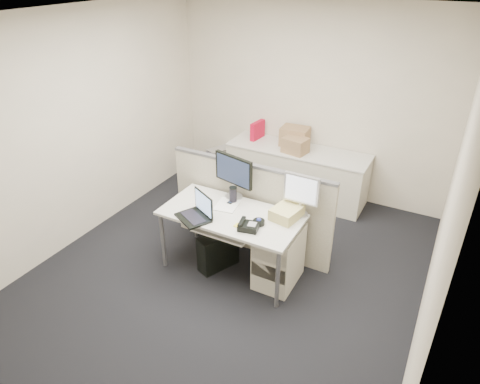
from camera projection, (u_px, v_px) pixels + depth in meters
The scene contains 29 objects.
floor at pixel (232, 268), 4.91m from camera, with size 4.00×4.50×0.01m, color black.
ceiling at pixel (229, 15), 3.60m from camera, with size 4.00×4.50×0.01m, color white.
wall_back at pixel (309, 101), 5.99m from camera, with size 4.00×0.02×2.70m, color beige.
wall_front at pixel (44, 301), 2.52m from camera, with size 4.00×0.02×2.70m, color beige.
wall_left at pixel (84, 127), 5.08m from camera, with size 0.02×4.50×2.70m, color beige.
wall_right at pixel (448, 210), 3.43m from camera, with size 0.02×4.50×2.70m, color beige.
desk at pixel (231, 219), 4.59m from camera, with size 1.50×0.75×0.73m.
keyboard_tray at pixel (223, 230), 4.47m from camera, with size 0.62×0.32×0.02m, color beige.
drawer_pedestal at pixel (279, 256), 4.56m from camera, with size 0.40×0.55×0.65m, color beige.
cubicle_partition at pixel (250, 209), 4.98m from camera, with size 2.00×0.06×1.10m, color beige.
back_counter at pixel (296, 173), 6.22m from camera, with size 2.00×0.60×0.72m, color beige.
monitor_main at pixel (234, 177), 4.74m from camera, with size 0.51×0.20×0.51m, color black.
monitor_small at pixel (301, 196), 4.42m from camera, with size 0.38×0.19×0.46m, color #B7B7BC.
laptop at pixel (193, 208), 4.40m from camera, with size 0.36×0.27×0.27m, color black.
trackball at pixel (259, 222), 4.36m from camera, with size 0.12×0.12×0.05m, color black.
desk_phone at pixel (249, 227), 4.28m from camera, with size 0.20×0.16×0.06m, color black.
paper_stack at pixel (227, 205), 4.69m from camera, with size 0.23×0.29×0.01m, color white.
sticky_pad at pixel (238, 226), 4.34m from camera, with size 0.07×0.07×0.01m, color yellow.
travel_mug at pixel (233, 195), 4.72m from camera, with size 0.08×0.08×0.18m, color black.
banana at pixel (248, 226), 4.31m from camera, with size 0.17×0.04×0.04m, color yellow.
cellphone at pixel (231, 202), 4.75m from camera, with size 0.06×0.11×0.01m, color black.
manila_folders at pixel (287, 213), 4.45m from camera, with size 0.25×0.32×0.12m, color #C8BC6F.
keyboard at pixel (229, 228), 4.47m from camera, with size 0.41×0.15×0.02m, color black.
pc_tower_desk at pixel (218, 251), 4.83m from camera, with size 0.18×0.46×0.43m, color black.
pc_tower_spare_dark at pixel (207, 170), 6.62m from camera, with size 0.19×0.48×0.45m, color black.
pc_tower_spare_silver at pixel (223, 161), 6.90m from camera, with size 0.20×0.50×0.47m, color #B7B7BC.
cardboard_box_left at pixel (295, 137), 6.11m from camera, with size 0.38×0.29×0.29m, color olive.
cardboard_box_right at pixel (295, 146), 5.90m from camera, with size 0.32×0.25×0.23m, color olive.
red_binder at pixel (258, 131), 6.34m from camera, with size 0.07×0.30×0.28m, color #B70726.
Camera 1 is at (1.92, -3.37, 3.13)m, focal length 32.00 mm.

